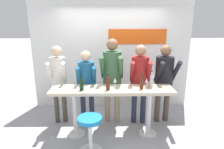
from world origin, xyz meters
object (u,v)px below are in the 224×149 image
wine_bottle_0 (152,80)px  wine_glass_1 (115,80)px  wine_bottle_3 (81,84)px  bar_stool (90,129)px  person_center_right (164,76)px  wine_bottle_2 (142,81)px  wine_glass_0 (147,81)px  wine_bottle_1 (108,83)px  tasting_table (112,97)px  person_center_left (112,72)px  person_far_left (58,76)px  person_center (140,76)px  person_left (86,80)px

wine_bottle_0 → wine_glass_1: bearing=175.1°
wine_bottle_0 → wine_bottle_3: size_ratio=1.27×
bar_stool → person_center_right: person_center_right is taller
wine_bottle_2 → wine_glass_0: bearing=39.0°
wine_bottle_1 → tasting_table: bearing=43.9°
wine_bottle_0 → person_center_left: bearing=147.6°
person_center_left → wine_glass_0: bearing=-30.4°
person_center_left → person_center_right: person_center_left is taller
wine_bottle_1 → wine_glass_1: 0.23m
wine_glass_1 → person_far_left: bearing=161.7°
person_center_left → wine_bottle_0: size_ratio=5.69×
person_center → wine_bottle_2: person_center is taller
wine_bottle_2 → wine_glass_1: 0.51m
bar_stool → wine_bottle_3: size_ratio=2.61×
tasting_table → person_center_right: person_center_right is taller
person_left → person_center_left: (0.53, 0.08, 0.14)m
person_left → person_center: person_center is taller
person_left → wine_bottle_2: bearing=-28.8°
bar_stool → wine_bottle_3: wine_bottle_3 is taller
tasting_table → person_left: (-0.52, 0.44, 0.20)m
person_far_left → wine_glass_0: size_ratio=9.60×
bar_stool → person_far_left: 1.43m
wine_bottle_3 → tasting_table: bearing=8.7°
wine_bottle_0 → wine_bottle_2: 0.21m
bar_stool → wine_glass_1: (0.43, 0.67, 0.65)m
person_left → wine_bottle_0: person_left is taller
wine_bottle_1 → wine_bottle_3: (-0.48, -0.01, -0.02)m
person_center_left → wine_bottle_3: size_ratio=7.23×
person_center_left → wine_bottle_1: (-0.09, -0.59, -0.03)m
person_left → wine_bottle_3: person_left is taller
wine_glass_1 → person_left: bearing=150.7°
bar_stool → person_center_left: person_center_left is taller
person_left → person_center_left: bearing=3.2°
wine_bottle_0 → wine_bottle_1: bearing=-171.2°
person_center_right → wine_bottle_1: person_center_right is taller
person_center_left → wine_bottle_0: person_center_left is taller
bar_stool → person_far_left: (-0.74, 1.06, 0.63)m
person_center_left → wine_glass_1: 0.41m
bar_stool → person_left: (-0.15, 1.00, 0.55)m
person_center_left → person_center: (0.58, -0.07, -0.07)m
person_far_left → wine_glass_0: 1.83m
wine_bottle_0 → wine_bottle_2: (-0.20, -0.08, -0.00)m
person_center_right → wine_glass_1: (-1.06, -0.40, 0.04)m
wine_bottle_0 → bar_stool: bearing=-151.5°
wine_bottle_0 → wine_bottle_3: wine_bottle_0 is taller
wine_glass_0 → person_left: bearing=162.3°
wine_bottle_3 → wine_glass_0: bearing=6.9°
wine_bottle_1 → wine_glass_1: bearing=54.3°
person_center_right → person_left: bearing=175.8°
wine_bottle_0 → wine_bottle_2: wine_bottle_0 is taller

